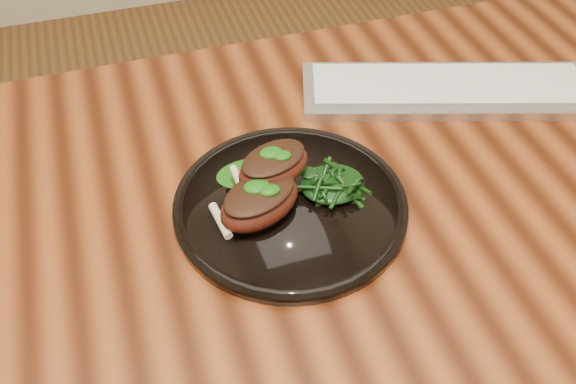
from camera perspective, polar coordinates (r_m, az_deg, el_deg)
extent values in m
cube|color=#331306|center=(0.89, -0.47, -1.54)|extent=(1.60, 0.80, 0.04)
cylinder|color=#3A1A0D|center=(1.65, 21.16, 3.34)|extent=(0.06, 0.06, 0.71)
cylinder|color=black|center=(0.85, 0.21, -1.26)|extent=(0.31, 0.31, 0.02)
torus|color=black|center=(0.85, 0.22, -1.16)|extent=(0.31, 0.31, 0.02)
cylinder|color=black|center=(0.85, 0.22, -1.00)|extent=(0.20, 0.20, 0.00)
ellipsoid|color=#42160C|center=(0.81, -2.52, -0.94)|extent=(0.14, 0.12, 0.04)
ellipsoid|color=black|center=(0.80, -2.56, -0.04)|extent=(0.12, 0.11, 0.01)
cylinder|color=beige|center=(0.81, -6.02, -2.56)|extent=(0.02, 0.06, 0.01)
ellipsoid|color=#0A4207|center=(0.79, -2.57, 0.30)|extent=(0.03, 0.02, 0.01)
ellipsoid|color=#42160C|center=(0.84, -1.29, 2.23)|extent=(0.12, 0.10, 0.04)
ellipsoid|color=black|center=(0.82, -1.31, 3.05)|extent=(0.11, 0.09, 0.01)
cylinder|color=beige|center=(0.83, -4.41, 1.03)|extent=(0.01, 0.05, 0.01)
ellipsoid|color=#0A4207|center=(0.82, -1.32, 3.36)|extent=(0.03, 0.02, 0.01)
ellipsoid|color=#0A4207|center=(0.88, -3.50, 1.69)|extent=(0.09, 0.06, 0.01)
ellipsoid|color=black|center=(0.86, 3.98, 0.71)|extent=(0.09, 0.08, 0.02)
cube|color=#B7B9BC|center=(1.08, 13.99, 8.75)|extent=(0.49, 0.27, 0.02)
cube|color=white|center=(1.07, 14.10, 9.24)|extent=(0.45, 0.23, 0.01)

